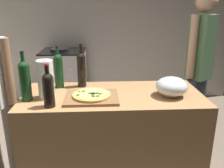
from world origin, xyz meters
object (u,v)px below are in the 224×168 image
Objects in this scene: wine_bottle_clear at (81,68)px; pizza at (92,95)px; wine_bottle_green at (59,69)px; person_in_red at (199,65)px; stove at (65,80)px; paper_towel_roll at (46,80)px; wine_bottle_dark at (48,88)px; wine_bottle_amber at (25,79)px; mixing_bowl at (172,86)px.

pizza is at bearing -73.19° from wine_bottle_clear.
wine_bottle_green is 0.20× the size of person_in_red.
stove is at bearing 140.41° from person_in_red.
pizza is 0.36m from paper_towel_roll.
wine_bottle_amber reaches higher than wine_bottle_dark.
wine_bottle_amber is 1.73m from person_in_red.
paper_towel_roll is 2.06m from stove.
wine_bottle_amber is (-0.48, -0.00, 0.13)m from pizza.
wine_bottle_dark is 0.83× the size of wine_bottle_amber.
wine_bottle_clear is at bearing -76.86° from stove.
wine_bottle_clear is (-0.71, 0.27, 0.09)m from mixing_bowl.
pizza is 0.34m from wine_bottle_clear.
person_in_red reaches higher than wine_bottle_amber.
paper_towel_roll is 0.97× the size of wine_bottle_dark.
person_in_red is at bearing 53.54° from mixing_bowl.
wine_bottle_clear is 1.86m from stove.
wine_bottle_green is (-0.90, 0.26, 0.08)m from mixing_bowl.
wine_bottle_amber reaches higher than stove.
wine_bottle_green reaches higher than stove.
person_in_red reaches higher than wine_bottle_dark.
wine_bottle_amber is at bearing -163.84° from paper_towel_roll.
stove is 2.13m from person_in_red.
paper_towel_roll is 0.15m from wine_bottle_amber.
paper_towel_roll is 0.18m from wine_bottle_dark.
mixing_bowl reaches higher than pizza.
person_in_red reaches higher than paper_towel_roll.
wine_bottle_clear is 0.38× the size of stove.
mixing_bowl is at bearing -21.03° from wine_bottle_clear.
wine_bottle_amber reaches higher than pizza.
person_in_red is at bearing 24.06° from paper_towel_roll.
paper_towel_roll is 0.30× the size of stove.
wine_bottle_dark is at bearing -34.20° from wine_bottle_amber.
wine_bottle_green reaches higher than pizza.
stove is at bearing 96.83° from wine_bottle_green.
mixing_bowl reaches higher than stove.
wine_bottle_dark is (-0.01, -0.42, -0.02)m from wine_bottle_green.
person_in_red is (1.39, 0.40, -0.08)m from wine_bottle_green.
person_in_red is (1.58, 0.69, -0.09)m from wine_bottle_amber.
paper_towel_roll is 0.80× the size of wine_bottle_amber.
paper_towel_roll is at bearing 173.71° from pizza.
wine_bottle_clear is at bearing 46.13° from paper_towel_roll.
wine_bottle_green is at bearing 134.55° from pizza.
paper_towel_roll is (-0.34, 0.04, 0.12)m from pizza.
stove is at bearing 95.32° from wine_bottle_dark.
pizza is 0.81× the size of wine_bottle_green.
person_in_red is at bearing 31.72° from pizza.
wine_bottle_clear reaches higher than wine_bottle_amber.
wine_bottle_amber is at bearing -156.60° from person_in_red.
mixing_bowl is 0.14× the size of person_in_red.
wine_bottle_amber is 2.10m from stove.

